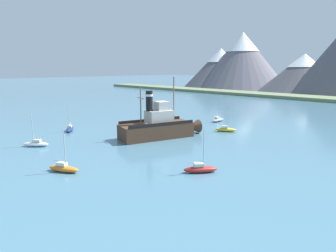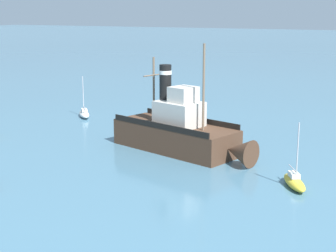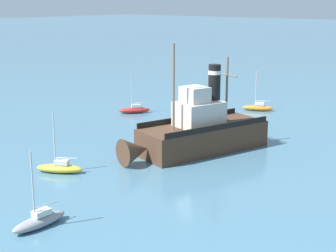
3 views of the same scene
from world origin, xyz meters
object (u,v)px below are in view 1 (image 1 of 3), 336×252
sailboat_red (200,169)px  sailboat_yellow (226,129)px  sailboat_white (36,144)px  sailboat_grey (218,120)px  sailboat_orange (64,168)px  old_tugboat (160,127)px  sailboat_navy (70,129)px

sailboat_red → sailboat_yellow: 22.53m
sailboat_white → sailboat_yellow: (13.58, 28.67, 0.00)m
sailboat_red → sailboat_grey: 32.31m
sailboat_orange → sailboat_red: (10.87, 10.73, 0.00)m
sailboat_orange → sailboat_red: size_ratio=1.00×
sailboat_white → sailboat_grey: bearing=79.6°
old_tugboat → sailboat_grey: size_ratio=3.02×
sailboat_grey → old_tugboat: bearing=-84.0°
sailboat_white → old_tugboat: bearing=63.2°
old_tugboat → sailboat_grey: (-1.98, 18.94, -1.40)m
sailboat_yellow → sailboat_red: bearing=-62.3°
sailboat_navy → old_tugboat: bearing=29.0°
sailboat_yellow → sailboat_white: bearing=-115.4°
sailboat_orange → sailboat_red: same height
old_tugboat → sailboat_red: 17.62m
sailboat_orange → sailboat_yellow: (0.39, 30.67, 0.00)m
sailboat_white → sailboat_orange: (13.19, -2.01, 0.00)m
old_tugboat → sailboat_orange: bearing=-76.2°
old_tugboat → sailboat_orange: (4.64, -18.95, -1.40)m
old_tugboat → sailboat_red: bearing=-27.9°
sailboat_navy → sailboat_red: (30.61, 0.14, 0.00)m
sailboat_navy → sailboat_orange: size_ratio=1.00×
sailboat_orange → sailboat_red: bearing=44.6°
sailboat_red → sailboat_navy: bearing=-179.7°
sailboat_orange → sailboat_grey: (-6.62, 37.90, 0.00)m
sailboat_grey → sailboat_white: bearing=-100.4°
sailboat_navy → sailboat_orange: bearing=-28.2°
sailboat_white → sailboat_red: bearing=19.9°
sailboat_red → sailboat_yellow: same height
old_tugboat → sailboat_yellow: 12.83m
sailboat_navy → sailboat_white: same height
sailboat_white → sailboat_orange: bearing=-8.6°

